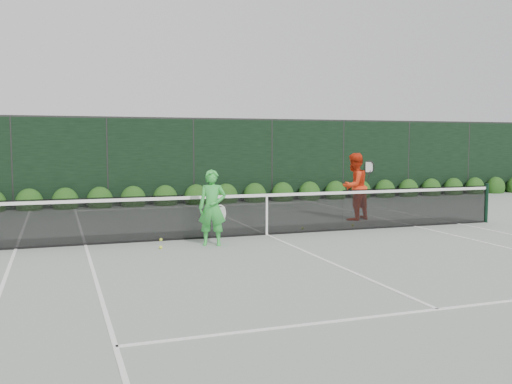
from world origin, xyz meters
name	(u,v)px	position (x,y,z in m)	size (l,w,h in m)	color
ground	(267,235)	(0.00, 0.00, 0.00)	(80.00, 80.00, 0.00)	gray
tennis_net	(266,213)	(-0.02, 0.00, 0.53)	(12.90, 0.10, 1.07)	black
player_woman	(212,208)	(-1.56, -0.87, 0.80)	(0.69, 0.57, 1.61)	green
player_man	(354,187)	(3.23, 1.63, 0.94)	(1.13, 1.03, 1.89)	red
court_lines	(267,235)	(0.00, 0.00, 0.01)	(11.03, 23.83, 0.01)	white
windscreen_fence	(317,178)	(0.00, -2.71, 1.51)	(32.00, 21.07, 3.06)	black
hedge_row	(196,197)	(0.00, 7.15, 0.23)	(31.66, 0.65, 0.94)	#15360E
tennis_balls	(252,234)	(-0.37, 0.01, 0.03)	(5.32, 1.53, 0.07)	#E2F035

